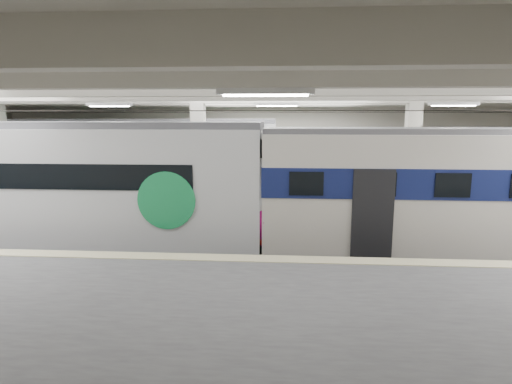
{
  "coord_description": "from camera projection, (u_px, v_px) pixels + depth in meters",
  "views": [
    {
      "loc": [
        0.35,
        -13.23,
        4.56
      ],
      "look_at": [
        -0.65,
        1.0,
        2.0
      ],
      "focal_mm": 30.0,
      "sensor_mm": 36.0,
      "label": 1
    }
  ],
  "objects": [
    {
      "name": "older_rer",
      "position": [
        467.0,
        194.0,
        13.02
      ],
      "size": [
        12.58,
        2.78,
        4.19
      ],
      "color": "beige",
      "rests_on": "ground"
    },
    {
      "name": "modern_emu",
      "position": [
        111.0,
        191.0,
        13.8
      ],
      "size": [
        13.47,
        2.78,
        4.36
      ],
      "color": "silver",
      "rests_on": "ground"
    },
    {
      "name": "far_train",
      "position": [
        123.0,
        167.0,
        19.3
      ],
      "size": [
        13.82,
        2.97,
        4.41
      ],
      "rotation": [
        0.0,
        0.0,
        0.01
      ],
      "color": "silver",
      "rests_on": "ground"
    },
    {
      "name": "station_hall",
      "position": [
        273.0,
        165.0,
        11.54
      ],
      "size": [
        36.0,
        24.0,
        5.75
      ],
      "color": "black",
      "rests_on": "ground"
    }
  ]
}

